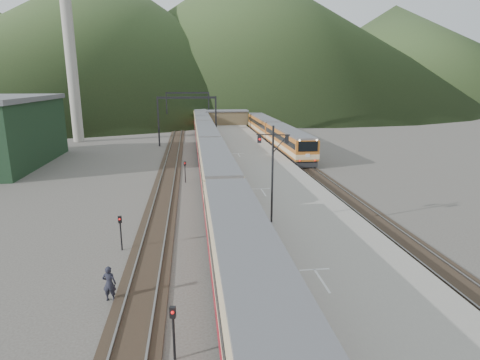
{
  "coord_description": "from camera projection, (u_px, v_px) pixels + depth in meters",
  "views": [
    {
      "loc": [
        -2.32,
        -11.14,
        10.5
      ],
      "look_at": [
        1.82,
        22.69,
        2.0
      ],
      "focal_mm": 30.0,
      "sensor_mm": 36.0,
      "label": 1
    }
  ],
  "objects": [
    {
      "name": "station_shed",
      "position": [
        227.0,
        117.0,
        88.71
      ],
      "size": [
        9.4,
        4.4,
        3.1
      ],
      "color": "brown",
      "rests_on": "platform"
    },
    {
      "name": "short_signal_c",
      "position": [
        120.0,
        228.0,
        25.16
      ],
      "size": [
        0.26,
        0.23,
        2.27
      ],
      "color": "black",
      "rests_on": "ground"
    },
    {
      "name": "gantry_near",
      "position": [
        187.0,
        112.0,
        64.83
      ],
      "size": [
        9.55,
        0.25,
        8.0
      ],
      "color": "black",
      "rests_on": "ground"
    },
    {
      "name": "track_main",
      "position": [
        210.0,
        163.0,
        52.05
      ],
      "size": [
        2.6,
        200.0,
        0.23
      ],
      "color": "black",
      "rests_on": "ground"
    },
    {
      "name": "worker",
      "position": [
        109.0,
        283.0,
        19.46
      ],
      "size": [
        0.71,
        0.52,
        1.81
      ],
      "primitive_type": "imported",
      "rotation": [
        0.0,
        0.0,
        3.0
      ],
      "color": "#20212D",
      "rests_on": "ground"
    },
    {
      "name": "hill_c",
      "position": [
        392.0,
        53.0,
        222.73
      ],
      "size": [
        160.0,
        160.0,
        50.0
      ],
      "primitive_type": "cone",
      "color": "#2E4021",
      "rests_on": "ground"
    },
    {
      "name": "platform",
      "position": [
        255.0,
        162.0,
        50.68
      ],
      "size": [
        8.0,
        100.0,
        1.0
      ],
      "primitive_type": "cube",
      "color": "gray",
      "rests_on": "ground"
    },
    {
      "name": "second_train",
      "position": [
        274.0,
        132.0,
        67.13
      ],
      "size": [
        2.92,
        39.77,
        3.56
      ],
      "color": "#B26021",
      "rests_on": "track_second"
    },
    {
      "name": "main_train",
      "position": [
        207.0,
        138.0,
        59.76
      ],
      "size": [
        3.09,
        105.9,
        3.77
      ],
      "color": "#D9BC8B",
      "rests_on": "track_main"
    },
    {
      "name": "smokestack",
      "position": [
        70.0,
        53.0,
        67.03
      ],
      "size": [
        1.8,
        1.8,
        30.0
      ],
      "primitive_type": "cylinder",
      "color": "#9E998E",
      "rests_on": "ground"
    },
    {
      "name": "track_far",
      "position": [
        171.0,
        164.0,
        51.46
      ],
      "size": [
        2.6,
        200.0,
        0.23
      ],
      "color": "black",
      "rests_on": "ground"
    },
    {
      "name": "short_signal_a",
      "position": [
        173.0,
        326.0,
        15.16
      ],
      "size": [
        0.25,
        0.2,
        2.27
      ],
      "color": "black",
      "rests_on": "ground"
    },
    {
      "name": "signal_mast",
      "position": [
        273.0,
        164.0,
        26.66
      ],
      "size": [
        2.15,
        0.68,
        6.64
      ],
      "color": "black",
      "rests_on": "platform"
    },
    {
      "name": "track_second",
      "position": [
        296.0,
        161.0,
        53.41
      ],
      "size": [
        2.6,
        200.0,
        0.23
      ],
      "color": "black",
      "rests_on": "ground"
    },
    {
      "name": "short_signal_b",
      "position": [
        185.0,
        169.0,
        41.98
      ],
      "size": [
        0.26,
        0.23,
        2.27
      ],
      "color": "black",
      "rests_on": "ground"
    },
    {
      "name": "gantry_far",
      "position": [
        188.0,
        103.0,
        88.9
      ],
      "size": [
        9.55,
        0.25,
        8.0
      ],
      "color": "black",
      "rests_on": "ground"
    },
    {
      "name": "hill_b",
      "position": [
        245.0,
        32.0,
        229.53
      ],
      "size": [
        220.0,
        220.0,
        75.0
      ],
      "primitive_type": "cone",
      "color": "#2E4021",
      "rests_on": "ground"
    },
    {
      "name": "hill_a",
      "position": [
        106.0,
        37.0,
        184.56
      ],
      "size": [
        180.0,
        180.0,
        60.0
      ],
      "primitive_type": "cone",
      "color": "#2E4021",
      "rests_on": "ground"
    }
  ]
}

